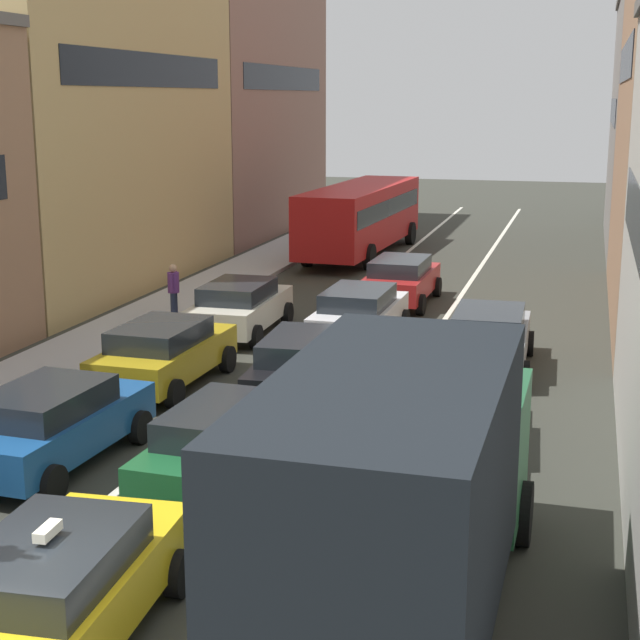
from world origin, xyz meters
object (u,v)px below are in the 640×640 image
(sedan_centre_lane_second, at_px, (229,443))
(coupe_centre_lane_fourth, at_px, (359,313))
(sedan_centre_lane_fifth, at_px, (401,279))
(sedan_left_lane_third, at_px, (164,352))
(sedan_right_lane_behind_truck, at_px, (453,404))
(pedestrian_far_sidewalk, at_px, (174,288))
(bus_mid_queue_primary, at_px, (361,213))
(wagon_left_lane_second, at_px, (51,423))
(removalist_box_truck, at_px, (403,485))
(sedan_left_lane_fourth, at_px, (240,306))
(taxi_centre_lane_front, at_px, (58,589))
(hatchback_centre_lane_third, at_px, (306,365))
(wagon_right_lane_far, at_px, (489,337))

(sedan_centre_lane_second, height_order, coupe_centre_lane_fourth, same)
(sedan_centre_lane_fifth, bearing_deg, sedan_left_lane_third, 162.36)
(sedan_right_lane_behind_truck, bearing_deg, pedestrian_far_sidewalk, 45.24)
(coupe_centre_lane_fourth, distance_m, bus_mid_queue_primary, 14.68)
(coupe_centre_lane_fourth, xyz_separation_m, sedan_right_lane_behind_truck, (3.50, -7.20, 0.00))
(wagon_left_lane_second, bearing_deg, removalist_box_truck, -116.02)
(removalist_box_truck, height_order, pedestrian_far_sidewalk, removalist_box_truck)
(wagon_left_lane_second, bearing_deg, sedan_left_lane_fourth, 3.96)
(taxi_centre_lane_front, bearing_deg, sedan_centre_lane_fifth, -4.10)
(coupe_centre_lane_fourth, bearing_deg, sedan_right_lane_behind_truck, -153.20)
(sedan_centre_lane_fifth, distance_m, pedestrian_far_sidewalk, 7.23)
(coupe_centre_lane_fourth, xyz_separation_m, bus_mid_queue_primary, (-3.29, 14.27, 0.96))
(removalist_box_truck, height_order, wagon_left_lane_second, removalist_box_truck)
(removalist_box_truck, relative_size, hatchback_centre_lane_third, 1.76)
(sedan_centre_lane_fifth, distance_m, bus_mid_queue_primary, 9.75)
(sedan_right_lane_behind_truck, bearing_deg, wagon_left_lane_second, 111.06)
(bus_mid_queue_primary, bearing_deg, sedan_right_lane_behind_truck, -159.76)
(sedan_centre_lane_second, height_order, hatchback_centre_lane_third, same)
(sedan_right_lane_behind_truck, height_order, pedestrian_far_sidewalk, pedestrian_far_sidewalk)
(hatchback_centre_lane_third, relative_size, pedestrian_far_sidewalk, 2.65)
(sedan_right_lane_behind_truck, bearing_deg, taxi_centre_lane_front, 154.16)
(coupe_centre_lane_fourth, bearing_deg, taxi_centre_lane_front, -179.12)
(sedan_centre_lane_second, bearing_deg, sedan_left_lane_third, 36.91)
(removalist_box_truck, distance_m, sedan_left_lane_third, 11.52)
(removalist_box_truck, bearing_deg, sedan_centre_lane_fifth, 11.34)
(sedan_centre_lane_second, relative_size, wagon_right_lane_far, 1.01)
(removalist_box_truck, distance_m, sedan_right_lane_behind_truck, 7.01)
(removalist_box_truck, relative_size, sedan_centre_lane_fifth, 1.78)
(coupe_centre_lane_fourth, distance_m, wagon_right_lane_far, 4.00)
(hatchback_centre_lane_third, relative_size, sedan_left_lane_third, 1.01)
(wagon_left_lane_second, bearing_deg, hatchback_centre_lane_third, -30.97)
(wagon_left_lane_second, distance_m, wagon_right_lane_far, 10.88)
(wagon_left_lane_second, bearing_deg, taxi_centre_lane_front, -145.73)
(sedan_right_lane_behind_truck, xyz_separation_m, bus_mid_queue_primary, (-6.79, 21.47, 0.96))
(wagon_right_lane_far, bearing_deg, sedan_centre_lane_fifth, 25.17)
(sedan_left_lane_fourth, distance_m, wagon_right_lane_far, 7.22)
(sedan_left_lane_fourth, bearing_deg, hatchback_centre_lane_third, -148.11)
(wagon_left_lane_second, xyz_separation_m, pedestrian_far_sidewalk, (-2.68, 11.40, 0.15))
(sedan_centre_lane_second, xyz_separation_m, sedan_left_lane_fourth, (-3.59, 10.32, 0.00))
(sedan_left_lane_fourth, xyz_separation_m, bus_mid_queue_primary, (0.10, 14.27, 0.96))
(sedan_centre_lane_fifth, bearing_deg, wagon_left_lane_second, 168.59)
(taxi_centre_lane_front, relative_size, hatchback_centre_lane_third, 1.00)
(sedan_right_lane_behind_truck, distance_m, wagon_right_lane_far, 5.47)
(coupe_centre_lane_fourth, xyz_separation_m, wagon_right_lane_far, (3.61, -1.73, 0.00))
(wagon_left_lane_second, distance_m, pedestrian_far_sidewalk, 11.71)
(coupe_centre_lane_fourth, height_order, sedan_left_lane_fourth, same)
(sedan_centre_lane_fifth, distance_m, wagon_right_lane_far, 7.74)
(removalist_box_truck, bearing_deg, wagon_left_lane_second, 61.48)
(taxi_centre_lane_front, relative_size, sedan_left_lane_third, 1.01)
(removalist_box_truck, relative_size, bus_mid_queue_primary, 0.73)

